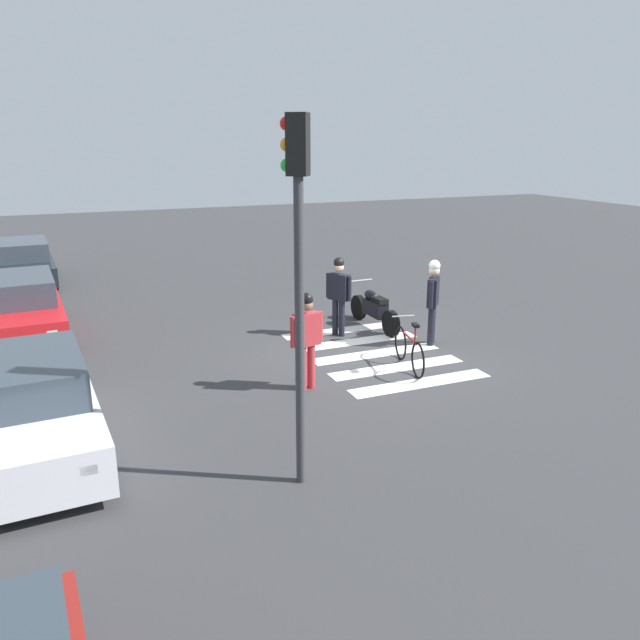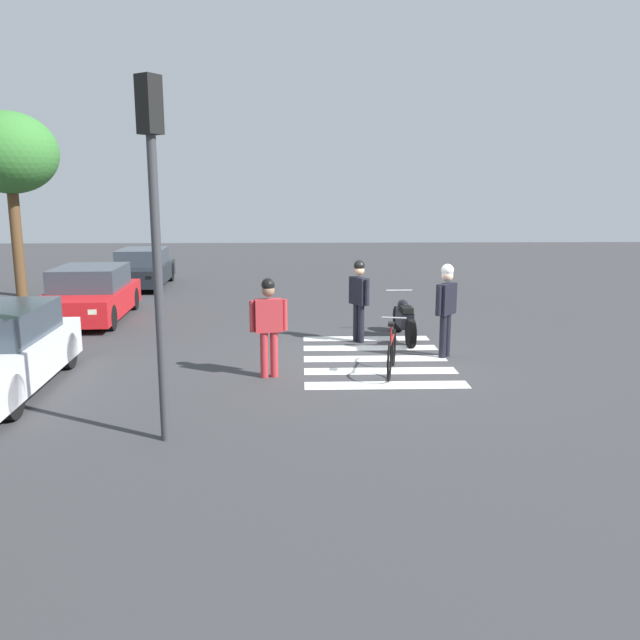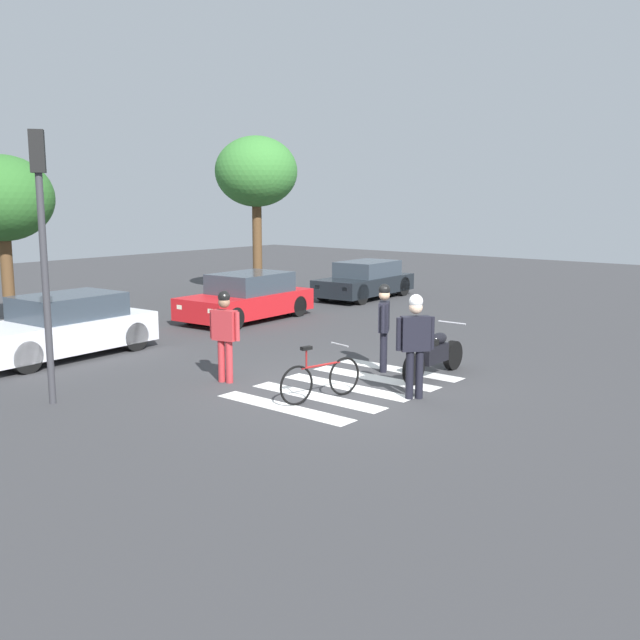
{
  "view_description": "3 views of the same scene",
  "coord_description": "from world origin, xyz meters",
  "px_view_note": "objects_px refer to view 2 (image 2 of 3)",
  "views": [
    {
      "loc": [
        -11.13,
        5.94,
        4.39
      ],
      "look_at": [
        0.5,
        1.07,
        0.73
      ],
      "focal_mm": 35.31,
      "sensor_mm": 36.0,
      "label": 1
    },
    {
      "loc": [
        -12.38,
        1.47,
        3.27
      ],
      "look_at": [
        -0.14,
        1.1,
        0.83
      ],
      "focal_mm": 36.0,
      "sensor_mm": 36.0,
      "label": 2
    },
    {
      "loc": [
        -10.74,
        -8.2,
        3.57
      ],
      "look_at": [
        0.21,
        0.84,
        1.17
      ],
      "focal_mm": 41.05,
      "sensor_mm": 36.0,
      "label": 3
    }
  ],
  "objects_px": {
    "police_motorcycle": "(404,319)",
    "pedestrian_bystander": "(269,320)",
    "officer_by_motorcycle": "(446,303)",
    "car_black_suv": "(142,269)",
    "car_red_convertible": "(90,295)",
    "officer_on_foot": "(359,295)",
    "leaning_bicycle": "(392,352)",
    "traffic_light_pole": "(153,206)"
  },
  "relations": [
    {
      "from": "officer_by_motorcycle",
      "to": "car_black_suv",
      "type": "distance_m",
      "value": 13.22
    },
    {
      "from": "leaning_bicycle",
      "to": "traffic_light_pole",
      "type": "xyz_separation_m",
      "value": [
        -3.14,
        3.5,
        2.71
      ]
    },
    {
      "from": "police_motorcycle",
      "to": "car_black_suv",
      "type": "xyz_separation_m",
      "value": [
        8.51,
        7.91,
        0.18
      ]
    },
    {
      "from": "leaning_bicycle",
      "to": "officer_by_motorcycle",
      "type": "height_order",
      "value": "officer_by_motorcycle"
    },
    {
      "from": "officer_by_motorcycle",
      "to": "car_red_convertible",
      "type": "relative_size",
      "value": 0.44
    },
    {
      "from": "officer_by_motorcycle",
      "to": "car_black_suv",
      "type": "relative_size",
      "value": 0.45
    },
    {
      "from": "police_motorcycle",
      "to": "traffic_light_pole",
      "type": "bearing_deg",
      "value": 144.79
    },
    {
      "from": "car_red_convertible",
      "to": "officer_by_motorcycle",
      "type": "bearing_deg",
      "value": -116.38
    },
    {
      "from": "police_motorcycle",
      "to": "leaning_bicycle",
      "type": "xyz_separation_m",
      "value": [
        -2.76,
        0.67,
        -0.06
      ]
    },
    {
      "from": "leaning_bicycle",
      "to": "officer_on_foot",
      "type": "bearing_deg",
      "value": 8.71
    },
    {
      "from": "car_red_convertible",
      "to": "traffic_light_pole",
      "type": "distance_m",
      "value": 9.52
    },
    {
      "from": "police_motorcycle",
      "to": "leaning_bicycle",
      "type": "bearing_deg",
      "value": 166.42
    },
    {
      "from": "police_motorcycle",
      "to": "car_black_suv",
      "type": "bearing_deg",
      "value": 42.88
    },
    {
      "from": "leaning_bicycle",
      "to": "traffic_light_pole",
      "type": "distance_m",
      "value": 5.43
    },
    {
      "from": "leaning_bicycle",
      "to": "traffic_light_pole",
      "type": "relative_size",
      "value": 0.38
    },
    {
      "from": "police_motorcycle",
      "to": "officer_by_motorcycle",
      "type": "distance_m",
      "value": 1.84
    },
    {
      "from": "police_motorcycle",
      "to": "officer_by_motorcycle",
      "type": "bearing_deg",
      "value": -160.82
    },
    {
      "from": "pedestrian_bystander",
      "to": "traffic_light_pole",
      "type": "distance_m",
      "value": 3.81
    },
    {
      "from": "officer_on_foot",
      "to": "car_red_convertible",
      "type": "bearing_deg",
      "value": 67.65
    },
    {
      "from": "car_red_convertible",
      "to": "police_motorcycle",
      "type": "bearing_deg",
      "value": -107.95
    },
    {
      "from": "officer_by_motorcycle",
      "to": "car_black_suv",
      "type": "height_order",
      "value": "officer_by_motorcycle"
    },
    {
      "from": "police_motorcycle",
      "to": "pedestrian_bystander",
      "type": "xyz_separation_m",
      "value": [
        -2.96,
        2.9,
        0.59
      ]
    },
    {
      "from": "police_motorcycle",
      "to": "car_red_convertible",
      "type": "xyz_separation_m",
      "value": [
        2.54,
        7.83,
        0.2
      ]
    },
    {
      "from": "leaning_bicycle",
      "to": "car_black_suv",
      "type": "xyz_separation_m",
      "value": [
        11.28,
        7.24,
        0.25
      ]
    },
    {
      "from": "officer_by_motorcycle",
      "to": "car_red_convertible",
      "type": "height_order",
      "value": "officer_by_motorcycle"
    },
    {
      "from": "pedestrian_bystander",
      "to": "car_black_suv",
      "type": "bearing_deg",
      "value": 23.55
    },
    {
      "from": "traffic_light_pole",
      "to": "officer_by_motorcycle",
      "type": "bearing_deg",
      "value": -47.88
    },
    {
      "from": "leaning_bicycle",
      "to": "police_motorcycle",
      "type": "bearing_deg",
      "value": -13.58
    },
    {
      "from": "officer_on_foot",
      "to": "traffic_light_pole",
      "type": "xyz_separation_m",
      "value": [
        -5.66,
        3.11,
        2.04
      ]
    },
    {
      "from": "officer_on_foot",
      "to": "car_black_suv",
      "type": "distance_m",
      "value": 11.13
    },
    {
      "from": "police_motorcycle",
      "to": "leaning_bicycle",
      "type": "height_order",
      "value": "police_motorcycle"
    },
    {
      "from": "police_motorcycle",
      "to": "car_black_suv",
      "type": "height_order",
      "value": "car_black_suv"
    },
    {
      "from": "officer_by_motorcycle",
      "to": "pedestrian_bystander",
      "type": "bearing_deg",
      "value": 111.09
    },
    {
      "from": "pedestrian_bystander",
      "to": "officer_by_motorcycle",
      "type": "bearing_deg",
      "value": -68.91
    },
    {
      "from": "officer_by_motorcycle",
      "to": "pedestrian_bystander",
      "type": "height_order",
      "value": "officer_by_motorcycle"
    },
    {
      "from": "officer_on_foot",
      "to": "traffic_light_pole",
      "type": "bearing_deg",
      "value": 151.17
    },
    {
      "from": "officer_by_motorcycle",
      "to": "pedestrian_bystander",
      "type": "distance_m",
      "value": 3.72
    },
    {
      "from": "pedestrian_bystander",
      "to": "car_red_convertible",
      "type": "height_order",
      "value": "pedestrian_bystander"
    },
    {
      "from": "car_black_suv",
      "to": "leaning_bicycle",
      "type": "bearing_deg",
      "value": -147.31
    },
    {
      "from": "officer_by_motorcycle",
      "to": "car_red_convertible",
      "type": "bearing_deg",
      "value": 63.62
    },
    {
      "from": "officer_on_foot",
      "to": "police_motorcycle",
      "type": "bearing_deg",
      "value": -76.71
    },
    {
      "from": "police_motorcycle",
      "to": "officer_by_motorcycle",
      "type": "xyz_separation_m",
      "value": [
        -1.63,
        -0.57,
        0.66
      ]
    }
  ]
}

